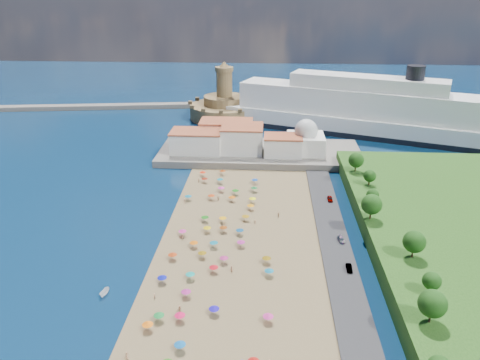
{
  "coord_description": "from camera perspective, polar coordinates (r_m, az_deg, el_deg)",
  "views": [
    {
      "loc": [
        13.51,
        -126.58,
        70.93
      ],
      "look_at": [
        4.0,
        25.0,
        8.0
      ],
      "focal_mm": 35.0,
      "sensor_mm": 36.0,
      "label": 1
    }
  ],
  "objects": [
    {
      "name": "cruise_ship",
      "position": [
        250.81,
        14.95,
        7.86
      ],
      "size": [
        163.93,
        81.13,
        36.26
      ],
      "color": "black",
      "rests_on": "ground"
    },
    {
      "name": "breakwater",
      "position": [
        313.48,
        -19.94,
        8.33
      ],
      "size": [
        199.03,
        34.77,
        2.6
      ],
      "primitive_type": "cube",
      "rotation": [
        0.0,
        0.0,
        0.14
      ],
      "color": "#59544C",
      "rests_on": "ground"
    },
    {
      "name": "moored_boats",
      "position": [
        113.77,
        -18.49,
        -16.97
      ],
      "size": [
        3.98,
        29.38,
        1.54
      ],
      "color": "white",
      "rests_on": "ground"
    },
    {
      "name": "hillside_trees",
      "position": [
        137.46,
        17.72,
        -4.84
      ],
      "size": [
        12.71,
        108.1,
        7.94
      ],
      "color": "#382314",
      "rests_on": "hillside"
    },
    {
      "name": "terrace",
      "position": [
        211.34,
        2.44,
        3.31
      ],
      "size": [
        90.0,
        36.0,
        3.0
      ],
      "primitive_type": "cube",
      "color": "#59544C",
      "rests_on": "ground"
    },
    {
      "name": "domed_building",
      "position": [
        207.72,
        8.01,
        4.93
      ],
      "size": [
        16.0,
        16.0,
        15.0
      ],
      "color": "silver",
      "rests_on": "terrace"
    },
    {
      "name": "ground",
      "position": [
        145.72,
        -2.2,
        -6.64
      ],
      "size": [
        700.0,
        700.0,
        0.0
      ],
      "primitive_type": "plane",
      "color": "#071938",
      "rests_on": "ground"
    },
    {
      "name": "parked_cars",
      "position": [
        149.37,
        11.88,
        -5.78
      ],
      "size": [
        2.26,
        48.2,
        1.44
      ],
      "color": "gray",
      "rests_on": "promenade"
    },
    {
      "name": "waterfront_buildings",
      "position": [
        210.57,
        -1.09,
        5.08
      ],
      "size": [
        57.0,
        29.0,
        11.0
      ],
      "color": "silver",
      "rests_on": "terrace"
    },
    {
      "name": "beachgoers",
      "position": [
        143.57,
        -3.02,
        -6.62
      ],
      "size": [
        34.0,
        96.41,
        1.85
      ],
      "color": "tan",
      "rests_on": "beach"
    },
    {
      "name": "fortress",
      "position": [
        273.46,
        -1.89,
        8.91
      ],
      "size": [
        40.0,
        40.0,
        32.4
      ],
      "color": "olive",
      "rests_on": "ground"
    },
    {
      "name": "beach_parasols",
      "position": [
        136.33,
        -3.19,
        -7.83
      ],
      "size": [
        31.8,
        117.72,
        2.2
      ],
      "color": "gray",
      "rests_on": "beach"
    },
    {
      "name": "jetty",
      "position": [
        246.05,
        -2.52,
        6.02
      ],
      "size": [
        18.0,
        70.0,
        2.4
      ],
      "primitive_type": "cube",
      "color": "#59544C",
      "rests_on": "ground"
    }
  ]
}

